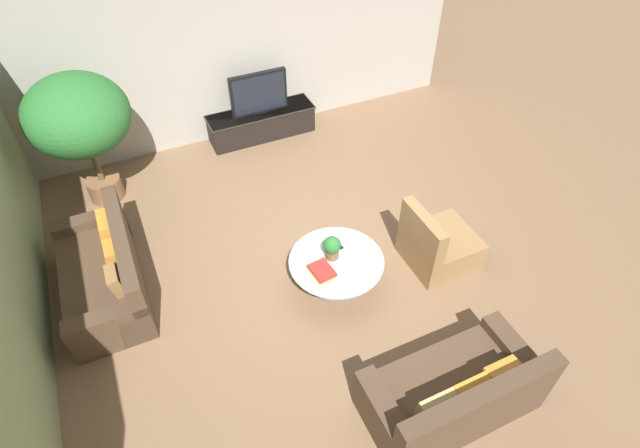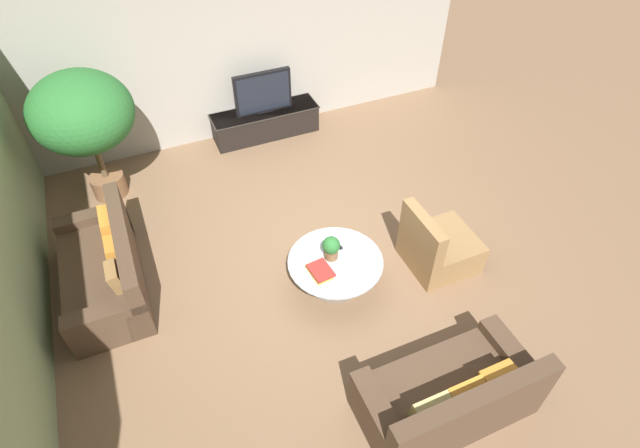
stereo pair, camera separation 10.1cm
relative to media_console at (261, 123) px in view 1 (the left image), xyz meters
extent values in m
plane|color=brown|center=(-0.23, -2.94, -0.23)|extent=(24.00, 24.00, 0.00)
cube|color=#A39E93|center=(-0.23, 0.32, 1.27)|extent=(7.40, 0.12, 3.00)
cube|color=black|center=(0.00, 0.00, -0.01)|extent=(1.70, 0.48, 0.45)
cube|color=#2D2823|center=(0.00, 0.00, 0.20)|extent=(1.73, 0.50, 0.02)
cube|color=black|center=(0.00, 0.00, 0.54)|extent=(0.91, 0.08, 0.66)
cube|color=black|center=(0.00, -0.04, 0.54)|extent=(0.84, 0.00, 0.59)
cube|color=black|center=(0.00, 0.00, 0.23)|extent=(0.27, 0.13, 0.02)
cylinder|color=#756656|center=(-0.28, -3.34, -0.22)|extent=(0.61, 0.61, 0.02)
cylinder|color=#756656|center=(-0.28, -3.34, -0.03)|extent=(0.10, 0.10, 0.40)
cylinder|color=#A8B2B7|center=(-0.28, -3.34, 0.18)|extent=(1.10, 1.10, 0.02)
cube|color=#4C3828|center=(-2.79, -2.33, -0.02)|extent=(0.84, 1.77, 0.42)
cube|color=#4C3828|center=(-2.45, -2.33, 0.40)|extent=(0.16, 1.77, 0.42)
cube|color=#4C3828|center=(-2.79, -1.54, 0.04)|extent=(0.84, 0.20, 0.54)
cube|color=#4C3828|center=(-2.79, -3.11, 0.04)|extent=(0.84, 0.20, 0.54)
cube|color=orange|center=(-2.61, -1.94, 0.36)|extent=(0.16, 0.40, 0.37)
cube|color=orange|center=(-2.61, -2.33, 0.32)|extent=(0.15, 0.30, 0.28)
cube|color=olive|center=(-2.61, -2.72, 0.32)|extent=(0.16, 0.30, 0.28)
cube|color=#4C3828|center=(0.04, -5.16, -0.02)|extent=(1.65, 0.84, 0.42)
cube|color=#4C3828|center=(0.04, -5.50, 0.40)|extent=(1.65, 0.16, 0.42)
cube|color=#4C3828|center=(0.76, -5.16, 0.04)|extent=(0.20, 0.84, 0.54)
cube|color=#4C3828|center=(-0.69, -5.16, 0.04)|extent=(0.20, 0.84, 0.54)
cube|color=orange|center=(0.39, -5.34, 0.34)|extent=(0.33, 0.16, 0.31)
cube|color=orange|center=(0.04, -5.34, 0.34)|extent=(0.35, 0.16, 0.33)
cube|color=tan|center=(-0.31, -5.34, 0.34)|extent=(0.34, 0.17, 0.33)
cube|color=olive|center=(1.06, -3.52, -0.03)|extent=(0.80, 0.76, 0.40)
cube|color=olive|center=(0.73, -3.52, 0.40)|extent=(0.14, 0.76, 0.46)
cylinder|color=brown|center=(-2.54, -0.53, -0.08)|extent=(0.47, 0.47, 0.32)
cylinder|color=brown|center=(-2.54, -0.53, 0.34)|extent=(0.08, 0.08, 0.51)
ellipsoid|color=#286B2D|center=(-2.54, -0.53, 1.10)|extent=(1.29, 1.29, 1.02)
cylinder|color=brown|center=(-0.30, -3.27, 0.24)|extent=(0.16, 0.16, 0.11)
sphere|color=#286B2D|center=(-0.30, -3.27, 0.38)|extent=(0.21, 0.21, 0.21)
cube|color=gold|center=(-0.53, -3.43, 0.20)|extent=(0.22, 0.33, 0.03)
cube|color=#A32823|center=(-0.51, -3.45, 0.24)|extent=(0.25, 0.31, 0.03)
cube|color=black|center=(-0.16, -3.13, 0.19)|extent=(0.07, 0.16, 0.02)
camera|label=1|loc=(-2.05, -6.73, 4.46)|focal=28.00mm
camera|label=2|loc=(-1.96, -6.77, 4.46)|focal=28.00mm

